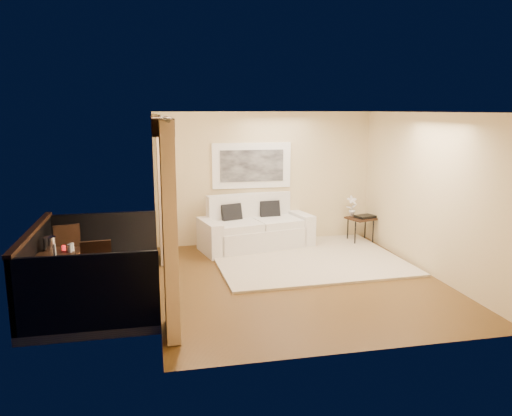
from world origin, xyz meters
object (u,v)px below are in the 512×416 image
object	(u,v)px
bistro_table	(59,257)
balcony_chair_far	(68,247)
ice_bucket	(50,244)
side_table	(361,220)
sofa	(255,229)
orchid	(352,206)
balcony_chair_near	(97,271)

from	to	relation	value
bistro_table	balcony_chair_far	bearing A→B (deg)	89.97
bistro_table	ice_bucket	bearing A→B (deg)	136.15
balcony_chair_far	side_table	bearing A→B (deg)	178.91
side_table	bistro_table	size ratio (longest dim) A/B	0.92
sofa	ice_bucket	bearing A→B (deg)	-164.08
bistro_table	orchid	bearing A→B (deg)	20.85
balcony_chair_far	bistro_table	bearing A→B (deg)	77.28
orchid	sofa	bearing A→B (deg)	-177.79
orchid	ice_bucket	size ratio (longest dim) A/B	2.18
side_table	orchid	xyz separation A→B (m)	(-0.13, 0.18, 0.28)
bistro_table	balcony_chair_near	size ratio (longest dim) A/B	0.71
bistro_table	ice_bucket	distance (m)	0.27
sofa	balcony_chair_near	distance (m)	3.84
ice_bucket	bistro_table	bearing A→B (deg)	-43.85
bistro_table	ice_bucket	xyz separation A→B (m)	(-0.15, 0.14, 0.18)
ice_bucket	balcony_chair_far	bearing A→B (deg)	76.72
sofa	bistro_table	size ratio (longest dim) A/B	3.48
orchid	balcony_chair_near	distance (m)	5.59
balcony_chair_near	bistro_table	bearing A→B (deg)	128.03
balcony_chair_far	balcony_chair_near	xyz separation A→B (m)	(0.60, -1.39, 0.01)
orchid	side_table	bearing A→B (deg)	-53.86
balcony_chair_far	ice_bucket	xyz separation A→B (m)	(-0.15, -0.62, 0.24)
sofa	balcony_chair_near	bearing A→B (deg)	-148.48
sofa	bistro_table	xyz separation A→B (m)	(-3.38, -2.01, 0.22)
side_table	balcony_chair_far	distance (m)	5.73
balcony_chair_far	orchid	bearing A→B (deg)	-179.04
side_table	bistro_table	xyz separation A→B (m)	(-5.61, -1.91, 0.11)
orchid	bistro_table	distance (m)	5.87
orchid	balcony_chair_far	size ratio (longest dim) A/B	0.47
side_table	balcony_chair_near	bearing A→B (deg)	-153.11
bistro_table	side_table	bearing A→B (deg)	18.78
bistro_table	ice_bucket	size ratio (longest dim) A/B	3.38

